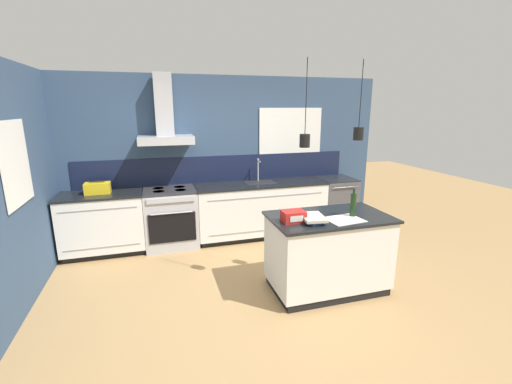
{
  "coord_description": "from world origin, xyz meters",
  "views": [
    {
      "loc": [
        -1.01,
        -3.49,
        2.12
      ],
      "look_at": [
        0.21,
        0.6,
        1.05
      ],
      "focal_mm": 24.0,
      "sensor_mm": 36.0,
      "label": 1
    }
  ],
  "objects_px": {
    "dishwasher": "(335,203)",
    "book_stack": "(312,218)",
    "bottle_on_island": "(353,205)",
    "oven_range": "(171,218)",
    "red_supply_box": "(293,216)",
    "yellow_toolbox": "(98,188)"
  },
  "relations": [
    {
      "from": "dishwasher",
      "to": "book_stack",
      "type": "relative_size",
      "value": 2.47
    },
    {
      "from": "bottle_on_island",
      "to": "book_stack",
      "type": "relative_size",
      "value": 0.89
    },
    {
      "from": "oven_range",
      "to": "dishwasher",
      "type": "relative_size",
      "value": 1.0
    },
    {
      "from": "red_supply_box",
      "to": "yellow_toolbox",
      "type": "distance_m",
      "value": 2.93
    },
    {
      "from": "dishwasher",
      "to": "red_supply_box",
      "type": "distance_m",
      "value": 2.58
    },
    {
      "from": "book_stack",
      "to": "red_supply_box",
      "type": "distance_m",
      "value": 0.21
    },
    {
      "from": "bottle_on_island",
      "to": "book_stack",
      "type": "bearing_deg",
      "value": -175.68
    },
    {
      "from": "oven_range",
      "to": "red_supply_box",
      "type": "xyz_separation_m",
      "value": [
        1.21,
        -1.94,
        0.52
      ]
    },
    {
      "from": "oven_range",
      "to": "red_supply_box",
      "type": "bearing_deg",
      "value": -58.06
    },
    {
      "from": "dishwasher",
      "to": "book_stack",
      "type": "height_order",
      "value": "book_stack"
    },
    {
      "from": "oven_range",
      "to": "book_stack",
      "type": "relative_size",
      "value": 2.47
    },
    {
      "from": "oven_range",
      "to": "bottle_on_island",
      "type": "distance_m",
      "value": 2.81
    },
    {
      "from": "bottle_on_island",
      "to": "red_supply_box",
      "type": "distance_m",
      "value": 0.72
    },
    {
      "from": "red_supply_box",
      "to": "book_stack",
      "type": "bearing_deg",
      "value": -16.02
    },
    {
      "from": "dishwasher",
      "to": "red_supply_box",
      "type": "relative_size",
      "value": 3.74
    },
    {
      "from": "oven_range",
      "to": "yellow_toolbox",
      "type": "relative_size",
      "value": 2.68
    },
    {
      "from": "oven_range",
      "to": "book_stack",
      "type": "distance_m",
      "value": 2.49
    },
    {
      "from": "dishwasher",
      "to": "red_supply_box",
      "type": "height_order",
      "value": "red_supply_box"
    },
    {
      "from": "book_stack",
      "to": "red_supply_box",
      "type": "height_order",
      "value": "red_supply_box"
    },
    {
      "from": "oven_range",
      "to": "yellow_toolbox",
      "type": "bearing_deg",
      "value": 179.75
    },
    {
      "from": "red_supply_box",
      "to": "yellow_toolbox",
      "type": "xyz_separation_m",
      "value": [
        -2.2,
        1.94,
        0.02
      ]
    },
    {
      "from": "red_supply_box",
      "to": "yellow_toolbox",
      "type": "bearing_deg",
      "value": 138.54
    }
  ]
}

